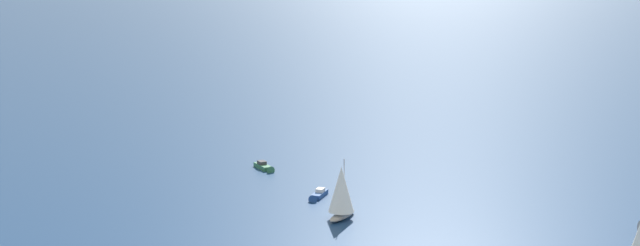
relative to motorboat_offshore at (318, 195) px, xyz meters
The scene contains 3 objects.
motorboat_offshore is the anchor object (origin of this frame).
sailboat_trailing 12.72m from the motorboat_offshore, 156.35° to the right, with size 7.19×4.97×8.98m.
motorboat_ahead 21.50m from the motorboat_offshore, 34.14° to the left, with size 5.83×4.71×1.75m.
Camera 1 is at (-107.70, -13.40, 38.53)m, focal length 49.99 mm.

